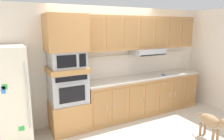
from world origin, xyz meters
TOP-DOWN VIEW (x-y plane):
  - ground_plane at (0.00, 0.00)m, footprint 9.60×9.60m
  - back_kitchen_wall at (0.00, 1.11)m, footprint 6.20×0.12m
  - refrigerator at (-2.09, 0.68)m, footprint 0.76×0.73m
  - oven_base_cabinet at (-0.98, 0.75)m, footprint 0.74×0.62m
  - built_in_oven at (-0.98, 0.75)m, footprint 0.70×0.62m
  - appliance_mid_shelf at (-0.98, 0.75)m, footprint 0.74×0.62m
  - microwave at (-0.98, 0.75)m, footprint 0.64×0.54m
  - appliance_upper_cabinet at (-0.98, 0.75)m, footprint 0.74×0.62m
  - lower_cabinet_run at (0.86, 0.75)m, footprint 2.94×0.63m
  - countertop_slab at (0.86, 0.75)m, footprint 2.98×0.64m
  - backsplash_panel at (0.86, 1.04)m, footprint 2.98×0.02m
  - upper_cabinet_with_hood at (0.87, 0.87)m, footprint 2.94×0.48m
  - screwdriver at (1.32, 0.60)m, footprint 0.16×0.15m
  - dog at (1.25, -0.87)m, footprint 0.24×0.75m

SIDE VIEW (x-z plane):
  - ground_plane at x=0.00m, z-range 0.00..0.00m
  - oven_base_cabinet at x=-0.98m, z-range 0.00..0.60m
  - dog at x=1.25m, z-range 0.09..0.62m
  - lower_cabinet_run at x=0.86m, z-range 0.00..0.88m
  - refrigerator at x=-2.09m, z-range 0.00..1.76m
  - countertop_slab at x=0.86m, z-range 0.88..0.92m
  - built_in_oven at x=-0.98m, z-range 0.60..1.20m
  - screwdriver at x=1.32m, z-range 0.92..0.95m
  - backsplash_panel at x=0.86m, z-range 0.92..1.42m
  - back_kitchen_wall at x=0.00m, z-range 0.00..2.50m
  - appliance_mid_shelf at x=-0.98m, z-range 1.20..1.30m
  - microwave at x=-0.98m, z-range 1.30..1.62m
  - upper_cabinet_with_hood at x=0.87m, z-range 1.46..2.34m
  - appliance_upper_cabinet at x=-0.98m, z-range 1.62..2.30m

